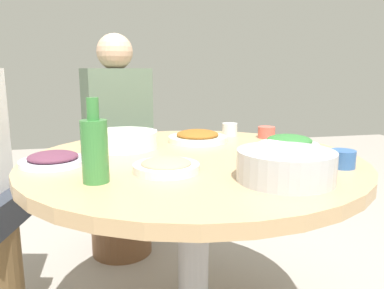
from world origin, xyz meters
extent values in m
cylinder|color=#99999E|center=(0.00, 0.00, 0.37)|extent=(0.11, 0.11, 0.67)
cylinder|color=tan|center=(0.00, 0.00, 0.72)|extent=(1.17, 1.17, 0.04)
cylinder|color=#B2B5BA|center=(0.18, -0.33, 0.78)|extent=(0.27, 0.27, 0.08)
ellipsoid|color=white|center=(0.18, -0.33, 0.79)|extent=(0.22, 0.22, 0.09)
cube|color=white|center=(0.14, -0.27, 0.83)|extent=(0.16, 0.13, 0.01)
cylinder|color=white|center=(-0.23, 0.21, 0.77)|extent=(0.26, 0.26, 0.06)
cylinder|color=#311D14|center=(-0.23, 0.21, 0.77)|extent=(0.23, 0.23, 0.05)
cylinder|color=silver|center=(-0.23, 0.21, 0.80)|extent=(0.28, 0.11, 0.01)
cylinder|color=silver|center=(0.08, 0.28, 0.75)|extent=(0.25, 0.25, 0.02)
ellipsoid|color=#90531C|center=(0.08, 0.28, 0.77)|extent=(0.18, 0.18, 0.04)
cylinder|color=silver|center=(-0.12, -0.17, 0.75)|extent=(0.20, 0.20, 0.02)
ellipsoid|color=#E7896A|center=(-0.12, -0.17, 0.77)|extent=(0.15, 0.15, 0.03)
cylinder|color=silver|center=(0.39, 0.06, 0.75)|extent=(0.22, 0.22, 0.02)
ellipsoid|color=#2E6C30|center=(0.39, 0.06, 0.77)|extent=(0.17, 0.17, 0.04)
cylinder|color=silver|center=(-0.46, 0.00, 0.75)|extent=(0.21, 0.21, 0.02)
ellipsoid|color=#5C2E42|center=(-0.46, 0.00, 0.77)|extent=(0.16, 0.16, 0.03)
cylinder|color=#387D3B|center=(-0.32, -0.23, 0.83)|extent=(0.07, 0.07, 0.17)
cylinder|color=#387D3B|center=(-0.32, -0.23, 0.94)|extent=(0.03, 0.03, 0.06)
cylinder|color=#305B9C|center=(0.42, -0.24, 0.77)|extent=(0.08, 0.08, 0.05)
cylinder|color=#C65548|center=(0.40, 0.30, 0.77)|extent=(0.08, 0.08, 0.05)
cylinder|color=silver|center=(0.26, 0.39, 0.77)|extent=(0.07, 0.07, 0.06)
cylinder|color=brown|center=(-0.24, 0.83, 0.23)|extent=(0.34, 0.34, 0.47)
cube|color=#2D333D|center=(-0.24, 0.83, 0.53)|extent=(0.40, 0.41, 0.12)
cube|color=#576A55|center=(-0.24, 0.83, 0.82)|extent=(0.38, 0.29, 0.46)
sphere|color=tan|center=(-0.24, 0.83, 1.13)|extent=(0.19, 0.19, 0.19)
camera|label=1|loc=(-0.28, -1.26, 1.04)|focal=35.47mm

